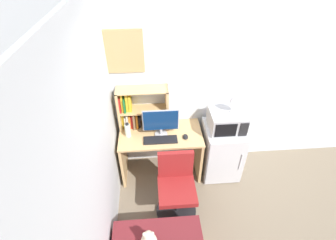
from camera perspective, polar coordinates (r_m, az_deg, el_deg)
name	(u,v)px	position (r m, az deg, el deg)	size (l,w,h in m)	color
wall_back	(260,84)	(3.61, 20.56, 7.84)	(6.40, 0.04, 2.60)	silver
wall_left	(89,195)	(2.14, -17.91, -16.23)	(0.04, 4.40, 2.60)	silver
desk	(161,147)	(3.52, -1.67, -6.17)	(1.12, 0.60, 0.77)	tan
hutch_bookshelf	(136,109)	(3.32, -7.43, 2.54)	(0.67, 0.24, 0.60)	tan
monitor	(161,122)	(3.19, -1.68, -0.40)	(0.47, 0.17, 0.40)	#B7B7BC
keyboard	(160,140)	(3.24, -1.75, -4.63)	(0.44, 0.15, 0.02)	black
computer_mouse	(186,137)	(3.28, 4.08, -3.89)	(0.07, 0.10, 0.04)	black
water_bottle	(128,130)	(3.29, -9.30, -2.35)	(0.08, 0.08, 0.21)	silver
mini_fridge	(221,150)	(3.69, 12.22, -6.88)	(0.54, 0.57, 0.84)	silver
microwave	(227,121)	(3.34, 13.44, -0.13)	(0.46, 0.40, 0.26)	#ADADB2
desk_fan	(236,103)	(3.20, 15.55, 3.83)	(0.17, 0.11, 0.26)	silver
desk_chair	(176,190)	(3.20, 1.92, -15.81)	(0.52, 0.52, 0.90)	black
teddy_bear	(149,240)	(2.71, -4.45, -26.00)	(0.16, 0.16, 0.25)	beige
wall_corkboard	(118,52)	(3.05, -11.43, 15.19)	(0.60, 0.02, 0.53)	tan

